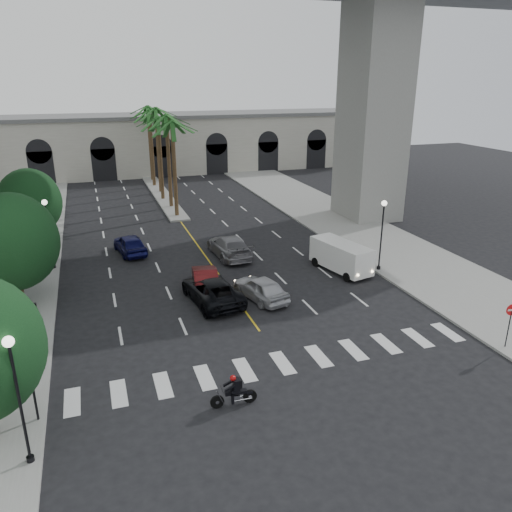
{
  "coord_description": "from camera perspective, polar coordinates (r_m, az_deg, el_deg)",
  "views": [
    {
      "loc": [
        -8.25,
        -21.69,
        13.52
      ],
      "look_at": [
        1.13,
        6.0,
        3.04
      ],
      "focal_mm": 35.0,
      "sensor_mm": 36.0,
      "label": 1
    }
  ],
  "objects": [
    {
      "name": "ground",
      "position": [
        26.86,
        1.85,
        -10.51
      ],
      "size": [
        140.0,
        140.0,
        0.0
      ],
      "primitive_type": "plane",
      "color": "black",
      "rests_on": "ground"
    },
    {
      "name": "car_a",
      "position": [
        32.1,
        0.56,
        -3.68
      ],
      "size": [
        2.91,
        4.84,
        1.54
      ],
      "primitive_type": "imported",
      "rotation": [
        0.0,
        0.0,
        3.4
      ],
      "color": "#B6B7BC",
      "rests_on": "ground"
    },
    {
      "name": "palm_e",
      "position": [
        66.34,
        -12.07,
        15.56
      ],
      "size": [
        3.2,
        3.2,
        10.4
      ],
      "color": "#47331E",
      "rests_on": "ground"
    },
    {
      "name": "lamp_post_left_near",
      "position": [
        19.86,
        -25.6,
        -13.69
      ],
      "size": [
        0.4,
        0.4,
        5.35
      ],
      "color": "black",
      "rests_on": "ground"
    },
    {
      "name": "car_d",
      "position": [
        39.8,
        -3.08,
        1.12
      ],
      "size": [
        2.68,
        5.95,
        1.69
      ],
      "primitive_type": "imported",
      "rotation": [
        0.0,
        0.0,
        3.19
      ],
      "color": "slate",
      "rests_on": "ground"
    },
    {
      "name": "lamp_post_right",
      "position": [
        37.06,
        14.2,
        2.97
      ],
      "size": [
        0.4,
        0.4,
        5.35
      ],
      "color": "black",
      "rests_on": "ground"
    },
    {
      "name": "street_tree_far",
      "position": [
        44.99,
        -24.44,
        5.6
      ],
      "size": [
        5.04,
        5.04,
        6.68
      ],
      "color": "#382616",
      "rests_on": "ground"
    },
    {
      "name": "motorcycle_rider",
      "position": [
        22.43,
        -2.42,
        -15.21
      ],
      "size": [
        2.09,
        0.56,
        1.5
      ],
      "rotation": [
        0.0,
        0.0,
        -0.04
      ],
      "color": "black",
      "rests_on": "ground"
    },
    {
      "name": "car_e",
      "position": [
        41.66,
        -14.2,
        1.32
      ],
      "size": [
        2.65,
        4.95,
        1.6
      ],
      "primitive_type": "imported",
      "rotation": [
        0.0,
        0.0,
        3.31
      ],
      "color": "#10114C",
      "rests_on": "ground"
    },
    {
      "name": "palm_d",
      "position": [
        62.38,
        -11.38,
        15.79
      ],
      "size": [
        3.2,
        3.2,
        10.9
      ],
      "color": "#47331E",
      "rests_on": "ground"
    },
    {
      "name": "bridge",
      "position": [
        45.5,
        -4.16,
        25.97
      ],
      "size": [
        75.0,
        13.0,
        26.0
      ],
      "color": "gray",
      "rests_on": "ground"
    },
    {
      "name": "palm_c",
      "position": [
        58.43,
        -11.12,
        14.84
      ],
      "size": [
        3.2,
        3.2,
        10.1
      ],
      "color": "#47331E",
      "rests_on": "ground"
    },
    {
      "name": "car_b",
      "position": [
        33.9,
        -5.85,
        -2.52
      ],
      "size": [
        2.23,
        4.73,
        1.5
      ],
      "primitive_type": "imported",
      "rotation": [
        0.0,
        0.0,
        2.99
      ],
      "color": "#501011",
      "rests_on": "ground"
    },
    {
      "name": "lamp_post_left_far",
      "position": [
        39.2,
        -22.66,
        2.94
      ],
      "size": [
        0.4,
        0.4,
        5.35
      ],
      "color": "black",
      "rests_on": "ground"
    },
    {
      "name": "traffic_signal_near",
      "position": [
        22.33,
        -24.45,
        -11.78
      ],
      "size": [
        0.25,
        0.18,
        3.65
      ],
      "color": "black",
      "rests_on": "ground"
    },
    {
      "name": "traffic_signal_far",
      "position": [
        25.85,
        -23.76,
        -7.29
      ],
      "size": [
        0.25,
        0.18,
        3.65
      ],
      "color": "black",
      "rests_on": "ground"
    },
    {
      "name": "sidewalk_right",
      "position": [
        45.47,
        13.03,
        2.0
      ],
      "size": [
        8.0,
        100.0,
        0.15
      ],
      "primitive_type": "cube",
      "color": "gray",
      "rests_on": "ground"
    },
    {
      "name": "pier_building",
      "position": [
        77.69,
        -12.8,
        12.4
      ],
      "size": [
        71.0,
        10.5,
        8.5
      ],
      "color": "beige",
      "rests_on": "ground"
    },
    {
      "name": "do_not_enter_sign",
      "position": [
        29.05,
        27.09,
        -6.2
      ],
      "size": [
        0.63,
        0.13,
        2.61
      ],
      "rotation": [
        0.0,
        0.0,
        -0.16
      ],
      "color": "black",
      "rests_on": "ground"
    },
    {
      "name": "palm_b",
      "position": [
        54.5,
        -10.21,
        15.06
      ],
      "size": [
        3.2,
        3.2,
        10.6
      ],
      "color": "#47331E",
      "rests_on": "ground"
    },
    {
      "name": "cargo_van",
      "position": [
        37.03,
        9.74,
        0.02
      ],
      "size": [
        2.97,
        5.42,
        2.18
      ],
      "rotation": [
        0.0,
        0.0,
        0.22
      ],
      "color": "white",
      "rests_on": "ground"
    },
    {
      "name": "median",
      "position": [
        61.73,
        -10.67,
        6.82
      ],
      "size": [
        2.0,
        24.0,
        0.2
      ],
      "primitive_type": "cube",
      "color": "gray",
      "rests_on": "ground"
    },
    {
      "name": "car_c",
      "position": [
        31.83,
        -5.05,
        -3.91
      ],
      "size": [
        3.38,
        6.05,
        1.6
      ],
      "primitive_type": "imported",
      "rotation": [
        0.0,
        0.0,
        3.27
      ],
      "color": "black",
      "rests_on": "ground"
    },
    {
      "name": "street_tree_mid",
      "position": [
        33.37,
        -26.09,
        1.46
      ],
      "size": [
        5.44,
        5.44,
        7.21
      ],
      "color": "#382616",
      "rests_on": "ground"
    },
    {
      "name": "palm_f",
      "position": [
        70.32,
        -12.27,
        15.99
      ],
      "size": [
        3.2,
        3.2,
        10.7
      ],
      "color": "#47331E",
      "rests_on": "ground"
    },
    {
      "name": "palm_a",
      "position": [
        50.57,
        -9.56,
        14.44
      ],
      "size": [
        3.2,
        3.2,
        10.3
      ],
      "color": "#47331E",
      "rests_on": "ground"
    }
  ]
}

